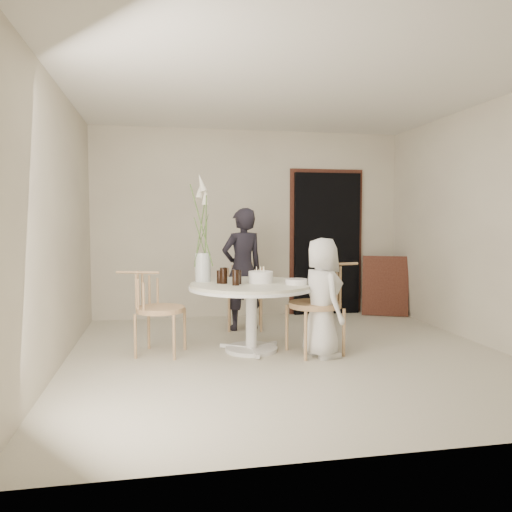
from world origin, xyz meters
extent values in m
plane|color=#B9B39E|center=(0.00, 0.00, 0.00)|extent=(4.50, 4.50, 0.00)
plane|color=silver|center=(0.00, 0.00, 2.70)|extent=(4.50, 4.50, 0.00)
plane|color=beige|center=(0.00, 2.25, 1.35)|extent=(4.50, 0.00, 4.50)
plane|color=beige|center=(0.00, -2.25, 1.35)|extent=(4.50, 0.00, 4.50)
plane|color=beige|center=(-2.25, 0.00, 1.35)|extent=(0.00, 4.50, 4.50)
plane|color=beige|center=(2.25, 0.00, 1.35)|extent=(0.00, 4.50, 4.50)
cube|color=black|center=(1.15, 2.19, 1.05)|extent=(1.00, 0.10, 2.10)
cube|color=brown|center=(1.15, 2.23, 1.11)|extent=(1.12, 0.03, 2.22)
cylinder|color=silver|center=(-0.35, 0.25, 0.02)|extent=(0.56, 0.56, 0.04)
cylinder|color=silver|center=(-0.35, 0.25, 0.34)|extent=(0.12, 0.12, 0.65)
cylinder|color=silver|center=(-0.35, 0.25, 0.68)|extent=(1.33, 1.33, 0.03)
cylinder|color=beige|center=(-0.35, 0.25, 0.71)|extent=(1.30, 1.30, 0.04)
cube|color=brown|center=(1.95, 1.88, 0.44)|extent=(0.68, 0.45, 0.87)
cylinder|color=tan|center=(-0.46, 1.20, 0.23)|extent=(0.03, 0.03, 0.45)
cylinder|color=tan|center=(-0.07, 1.13, 0.23)|extent=(0.03, 0.03, 0.45)
cylinder|color=tan|center=(-0.40, 1.60, 0.23)|extent=(0.03, 0.03, 0.45)
cylinder|color=tan|center=(0.00, 1.53, 0.23)|extent=(0.03, 0.03, 0.45)
cylinder|color=tan|center=(-0.23, 1.37, 0.47)|extent=(0.50, 0.50, 0.05)
cylinder|color=tan|center=(0.03, 0.21, 0.25)|extent=(0.03, 0.03, 0.49)
cylinder|color=tan|center=(0.11, -0.23, 0.25)|extent=(0.03, 0.03, 0.49)
cylinder|color=tan|center=(0.46, 0.29, 0.25)|extent=(0.03, 0.03, 0.49)
cylinder|color=tan|center=(0.54, -0.14, 0.25)|extent=(0.03, 0.03, 0.49)
cylinder|color=tan|center=(0.29, 0.03, 0.52)|extent=(0.55, 0.55, 0.05)
cylinder|color=tan|center=(-1.17, 0.04, 0.23)|extent=(0.03, 0.03, 0.45)
cylinder|color=tan|center=(-1.05, 0.43, 0.23)|extent=(0.03, 0.03, 0.45)
cylinder|color=tan|center=(-1.56, 0.17, 0.23)|extent=(0.03, 0.03, 0.45)
cylinder|color=tan|center=(-1.43, 0.55, 0.23)|extent=(0.03, 0.03, 0.45)
cylinder|color=tan|center=(-1.30, 0.30, 0.47)|extent=(0.50, 0.50, 0.05)
imported|color=black|center=(-0.27, 1.33, 0.78)|extent=(0.66, 0.54, 1.55)
imported|color=silver|center=(0.32, -0.10, 0.61)|extent=(0.48, 0.65, 1.22)
cylinder|color=white|center=(-0.25, 0.26, 0.79)|extent=(0.26, 0.26, 0.12)
cylinder|color=beige|center=(-0.25, 0.26, 0.88)|extent=(0.01, 0.01, 0.05)
cylinder|color=beige|center=(-0.21, 0.29, 0.88)|extent=(0.01, 0.01, 0.05)
cylinder|color=beige|center=(-0.29, 0.28, 0.88)|extent=(0.01, 0.01, 0.05)
cylinder|color=beige|center=(-0.23, 0.22, 0.88)|extent=(0.01, 0.01, 0.05)
cylinder|color=black|center=(-0.64, 0.27, 0.81)|extent=(0.08, 0.08, 0.17)
cylinder|color=black|center=(-0.54, 0.11, 0.81)|extent=(0.09, 0.09, 0.16)
cylinder|color=black|center=(-0.68, 0.29, 0.80)|extent=(0.07, 0.07, 0.14)
cylinder|color=black|center=(-0.50, 0.21, 0.80)|extent=(0.08, 0.08, 0.15)
cylinder|color=white|center=(0.09, 0.06, 0.76)|extent=(0.29, 0.29, 0.06)
cylinder|color=silver|center=(-0.84, 0.49, 0.89)|extent=(0.17, 0.17, 0.31)
cylinder|color=#47692D|center=(-0.81, 0.50, 1.28)|extent=(0.01, 0.01, 0.78)
cone|color=beige|center=(-0.81, 0.50, 1.67)|extent=(0.08, 0.08, 0.20)
cylinder|color=#47692D|center=(-0.86, 0.52, 1.31)|extent=(0.01, 0.01, 0.85)
cone|color=beige|center=(-0.86, 0.52, 1.74)|extent=(0.08, 0.08, 0.20)
cylinder|color=#47692D|center=(-0.86, 0.46, 1.34)|extent=(0.01, 0.01, 0.92)
cone|color=beige|center=(-0.86, 0.46, 1.80)|extent=(0.08, 0.08, 0.20)
camera|label=1|loc=(-1.29, -4.93, 1.39)|focal=35.00mm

